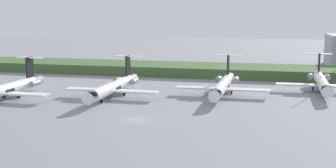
{
  "coord_description": "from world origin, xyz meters",
  "views": [
    {
      "loc": [
        25.77,
        -79.22,
        19.98
      ],
      "look_at": [
        0.0,
        24.72,
        3.0
      ],
      "focal_mm": 47.98,
      "sensor_mm": 36.0,
      "label": 1
    }
  ],
  "objects_px": {
    "regional_jet_second": "(6,89)",
    "regional_jet_fourth": "(223,85)",
    "regional_jet_fifth": "(322,82)",
    "regional_jet_third": "(114,86)"
  },
  "relations": [
    {
      "from": "regional_jet_second",
      "to": "regional_jet_fourth",
      "type": "distance_m",
      "value": 51.48
    },
    {
      "from": "regional_jet_fourth",
      "to": "regional_jet_fifth",
      "type": "distance_m",
      "value": 26.34
    },
    {
      "from": "regional_jet_second",
      "to": "regional_jet_third",
      "type": "bearing_deg",
      "value": 21.86
    },
    {
      "from": "regional_jet_second",
      "to": "regional_jet_third",
      "type": "height_order",
      "value": "same"
    },
    {
      "from": "regional_jet_second",
      "to": "regional_jet_fifth",
      "type": "distance_m",
      "value": 77.77
    },
    {
      "from": "regional_jet_second",
      "to": "regional_jet_third",
      "type": "relative_size",
      "value": 1.0
    },
    {
      "from": "regional_jet_third",
      "to": "regional_jet_fifth",
      "type": "relative_size",
      "value": 1.0
    },
    {
      "from": "regional_jet_second",
      "to": "regional_jet_third",
      "type": "xyz_separation_m",
      "value": [
        23.08,
        9.26,
        0.0
      ]
    },
    {
      "from": "regional_jet_third",
      "to": "regional_jet_fifth",
      "type": "height_order",
      "value": "same"
    },
    {
      "from": "regional_jet_third",
      "to": "regional_jet_fifth",
      "type": "xyz_separation_m",
      "value": [
        49.07,
        19.76,
        0.0
      ]
    }
  ]
}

